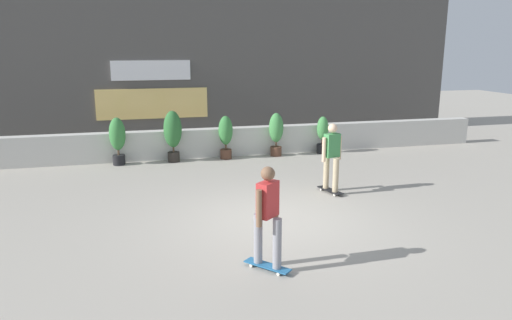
{
  "coord_description": "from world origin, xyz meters",
  "views": [
    {
      "loc": [
        -2.65,
        -8.95,
        3.49
      ],
      "look_at": [
        0.0,
        1.5,
        0.9
      ],
      "focal_mm": 33.69,
      "sensor_mm": 36.0,
      "label": 1
    }
  ],
  "objects_px": {
    "potted_plant_0": "(118,138)",
    "potted_plant_1": "(173,132)",
    "skater_mid_plaza": "(332,155)",
    "skater_far_right": "(268,214)",
    "potted_plant_4": "(323,134)",
    "potted_plant_2": "(226,135)",
    "potted_plant_3": "(276,132)"
  },
  "relations": [
    {
      "from": "skater_mid_plaza",
      "to": "potted_plant_0",
      "type": "bearing_deg",
      "value": 140.39
    },
    {
      "from": "potted_plant_3",
      "to": "potted_plant_4",
      "type": "bearing_deg",
      "value": 0.0
    },
    {
      "from": "skater_mid_plaza",
      "to": "potted_plant_1",
      "type": "bearing_deg",
      "value": 129.32
    },
    {
      "from": "potted_plant_3",
      "to": "potted_plant_2",
      "type": "bearing_deg",
      "value": 180.0
    },
    {
      "from": "potted_plant_0",
      "to": "potted_plant_4",
      "type": "height_order",
      "value": "potted_plant_0"
    },
    {
      "from": "potted_plant_2",
      "to": "potted_plant_4",
      "type": "bearing_deg",
      "value": 0.0
    },
    {
      "from": "potted_plant_1",
      "to": "potted_plant_0",
      "type": "bearing_deg",
      "value": 180.0
    },
    {
      "from": "potted_plant_2",
      "to": "potted_plant_3",
      "type": "relative_size",
      "value": 0.97
    },
    {
      "from": "skater_mid_plaza",
      "to": "skater_far_right",
      "type": "bearing_deg",
      "value": -125.85
    },
    {
      "from": "potted_plant_0",
      "to": "potted_plant_4",
      "type": "xyz_separation_m",
      "value": [
        6.48,
        0.0,
        -0.16
      ]
    },
    {
      "from": "potted_plant_4",
      "to": "skater_mid_plaza",
      "type": "xyz_separation_m",
      "value": [
        -1.45,
        -4.16,
        0.29
      ]
    },
    {
      "from": "potted_plant_0",
      "to": "skater_mid_plaza",
      "type": "distance_m",
      "value": 6.53
    },
    {
      "from": "potted_plant_0",
      "to": "potted_plant_3",
      "type": "bearing_deg",
      "value": 0.0
    },
    {
      "from": "skater_mid_plaza",
      "to": "skater_far_right",
      "type": "height_order",
      "value": "same"
    },
    {
      "from": "potted_plant_4",
      "to": "skater_mid_plaza",
      "type": "relative_size",
      "value": 0.72
    },
    {
      "from": "potted_plant_1",
      "to": "skater_far_right",
      "type": "height_order",
      "value": "skater_far_right"
    },
    {
      "from": "potted_plant_2",
      "to": "potted_plant_4",
      "type": "height_order",
      "value": "potted_plant_2"
    },
    {
      "from": "potted_plant_2",
      "to": "skater_mid_plaza",
      "type": "relative_size",
      "value": 0.8
    },
    {
      "from": "potted_plant_2",
      "to": "skater_mid_plaza",
      "type": "distance_m",
      "value": 4.53
    },
    {
      "from": "potted_plant_0",
      "to": "potted_plant_1",
      "type": "height_order",
      "value": "potted_plant_1"
    },
    {
      "from": "potted_plant_0",
      "to": "skater_mid_plaza",
      "type": "xyz_separation_m",
      "value": [
        5.03,
        -4.16,
        0.12
      ]
    },
    {
      "from": "skater_far_right",
      "to": "skater_mid_plaza",
      "type": "bearing_deg",
      "value": 54.15
    },
    {
      "from": "potted_plant_1",
      "to": "potted_plant_3",
      "type": "distance_m",
      "value": 3.27
    },
    {
      "from": "potted_plant_1",
      "to": "skater_mid_plaza",
      "type": "height_order",
      "value": "skater_mid_plaza"
    },
    {
      "from": "potted_plant_0",
      "to": "potted_plant_2",
      "type": "bearing_deg",
      "value": 0.0
    },
    {
      "from": "potted_plant_4",
      "to": "skater_mid_plaza",
      "type": "height_order",
      "value": "skater_mid_plaza"
    },
    {
      "from": "potted_plant_1",
      "to": "potted_plant_4",
      "type": "bearing_deg",
      "value": 0.0
    },
    {
      "from": "potted_plant_2",
      "to": "potted_plant_3",
      "type": "distance_m",
      "value": 1.64
    },
    {
      "from": "potted_plant_1",
      "to": "skater_far_right",
      "type": "relative_size",
      "value": 0.93
    },
    {
      "from": "potted_plant_0",
      "to": "potted_plant_4",
      "type": "distance_m",
      "value": 6.48
    },
    {
      "from": "potted_plant_3",
      "to": "potted_plant_4",
      "type": "relative_size",
      "value": 1.14
    },
    {
      "from": "skater_mid_plaza",
      "to": "skater_far_right",
      "type": "relative_size",
      "value": 1.0
    }
  ]
}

